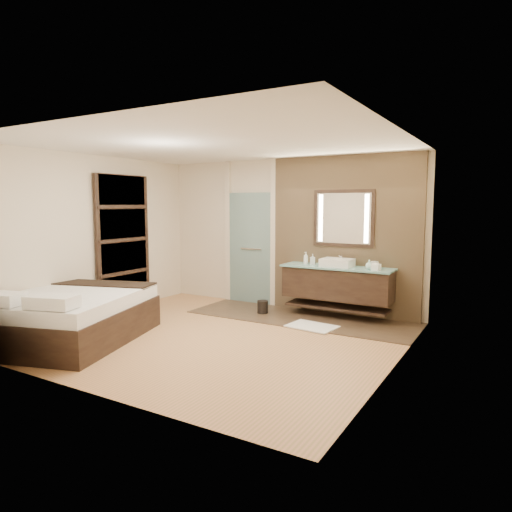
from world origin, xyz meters
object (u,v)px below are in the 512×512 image
Objects in this scene: vanity at (337,283)px; bed at (70,316)px; mirror_unit at (343,218)px; waste_bin at (263,307)px.

bed is at bearing -131.77° from vanity.
mirror_unit reaches higher than bed.
vanity reaches higher than waste_bin.
mirror_unit reaches higher than vanity.
vanity is 1.10m from mirror_unit.
mirror_unit is 0.42× the size of bed.
mirror_unit is 4.61× the size of waste_bin.
mirror_unit is 2.05m from waste_bin.
vanity is at bearing 31.16° from bed.
waste_bin is at bearing -152.50° from mirror_unit.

